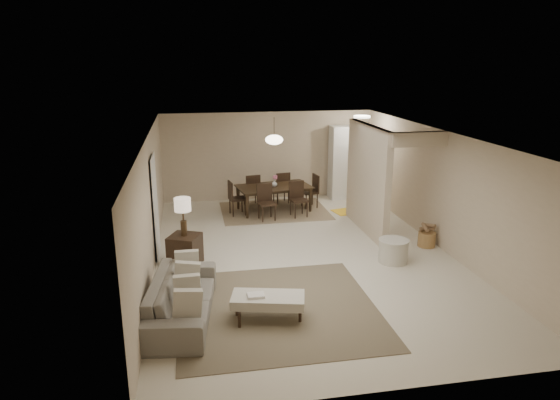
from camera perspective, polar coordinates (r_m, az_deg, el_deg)
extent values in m
plane|color=beige|center=(10.44, 2.64, -6.27)|extent=(9.00, 9.00, 0.00)
plane|color=white|center=(9.78, 2.83, 7.43)|extent=(9.00, 9.00, 0.00)
plane|color=#C3AF93|center=(14.34, -1.34, 5.07)|extent=(6.00, 0.00, 6.00)
plane|color=#C3AF93|center=(9.82, -14.58, -0.50)|extent=(0.00, 9.00, 9.00)
plane|color=#C3AF93|center=(11.09, 18.01, 1.08)|extent=(0.00, 9.00, 9.00)
cube|color=#C3AF93|center=(11.71, 9.96, 2.38)|extent=(0.15, 2.50, 2.50)
cube|color=black|center=(10.46, -14.12, -0.79)|extent=(0.04, 0.90, 2.04)
cube|color=white|center=(14.60, 8.05, 4.31)|extent=(1.20, 0.55, 2.10)
cylinder|color=white|center=(13.48, 9.36, 9.38)|extent=(0.44, 0.44, 0.05)
cube|color=brown|center=(8.32, -0.31, -12.29)|extent=(3.20, 3.20, 0.01)
imported|color=slate|center=(8.07, -11.17, -10.93)|extent=(2.38, 1.18, 0.67)
cube|color=beige|center=(7.88, -1.38, -11.35)|extent=(1.21, 0.76, 0.15)
cylinder|color=black|center=(7.76, -4.67, -13.55)|extent=(0.05, 0.05, 0.25)
cylinder|color=black|center=(7.89, 2.31, -12.98)|extent=(0.05, 0.05, 0.25)
cylinder|color=black|center=(8.08, -4.95, -12.26)|extent=(0.05, 0.05, 0.25)
cylinder|color=black|center=(8.21, 1.72, -11.74)|extent=(0.05, 0.05, 0.25)
cube|color=black|center=(10.02, -10.80, -5.65)|extent=(0.73, 0.73, 0.61)
cylinder|color=#422F1C|center=(9.86, -10.94, -3.19)|extent=(0.12, 0.12, 0.30)
cylinder|color=#422F1C|center=(9.78, -11.02, -1.63)|extent=(0.03, 0.03, 0.26)
cylinder|color=beige|center=(9.72, -11.08, -0.51)|extent=(0.32, 0.32, 0.26)
cylinder|color=beige|center=(10.26, 12.82, -5.69)|extent=(0.60, 0.60, 0.46)
cylinder|color=olive|center=(11.29, 16.42, -4.32)|extent=(0.47, 0.47, 0.32)
cube|color=brown|center=(13.36, -0.65, -1.23)|extent=(2.80, 2.10, 0.01)
imported|color=black|center=(13.27, -0.65, 0.14)|extent=(2.08, 1.37, 0.68)
imported|color=silver|center=(13.16, -0.66, 1.91)|extent=(0.16, 0.16, 0.17)
cube|color=yellow|center=(13.48, 8.14, -1.24)|extent=(1.07, 0.78, 0.01)
cylinder|color=#422F1C|center=(12.88, -0.68, 8.35)|extent=(0.02, 0.02, 0.50)
ellipsoid|color=#FFEAC6|center=(12.93, -0.67, 6.90)|extent=(0.46, 0.46, 0.25)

